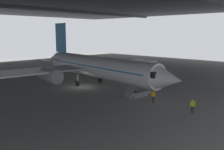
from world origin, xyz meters
TOP-DOWN VIEW (x-y plane):
  - ground_plane at (0.00, 0.00)m, footprint 110.00×110.00m
  - airplane_main at (1.68, -1.11)m, footprint 32.96×33.94m
  - boarding_stairs at (1.11, -10.55)m, footprint 4.18×1.92m
  - crew_worker_near_nose at (-0.81, -19.78)m, footprint 0.33×0.52m
  - crew_worker_by_stairs at (-0.27, -14.17)m, footprint 0.35×0.51m
  - baggage_tug at (7.65, 8.81)m, footprint 1.54×2.34m

SIDE VIEW (x-z plane):
  - ground_plane at x=0.00m, z-range 0.00..0.00m
  - baggage_tug at x=7.65m, z-range 0.08..0.98m
  - boarding_stairs at x=1.11m, z-range -1.53..2.97m
  - crew_worker_near_nose at x=-0.81m, z-range 0.11..1.73m
  - crew_worker_by_stairs at x=-0.27m, z-range 0.12..1.80m
  - airplane_main at x=1.68m, z-range -2.05..8.68m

